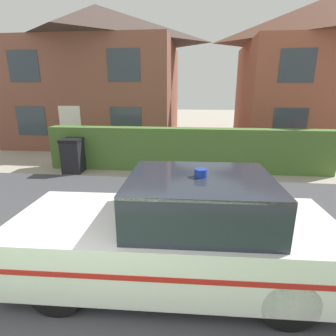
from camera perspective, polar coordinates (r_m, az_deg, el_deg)
The scene contains 6 objects.
road_strip at distance 5.70m, azimuth -8.41°, elevation -12.33°, with size 28.00×6.33×0.01m, color #424247.
garden_hedge at distance 9.22m, azimuth 4.12°, elevation 4.00°, with size 9.80×0.53×1.51m, color #4C7233.
police_car at distance 3.89m, azimuth 2.30°, elevation -14.04°, with size 4.59×1.88×1.72m.
house_left at distance 15.48m, azimuth -14.68°, elevation 18.92°, with size 8.45×6.68×6.95m.
house_right at distance 15.60m, azimuth 29.81°, elevation 17.26°, with size 7.41×5.68×6.90m.
wheelie_bin at distance 9.63m, azimuth -19.99°, elevation 2.59°, with size 0.70×0.74×1.18m.
Camera 1 is at (1.33, -0.94, 2.73)m, focal length 28.00 mm.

